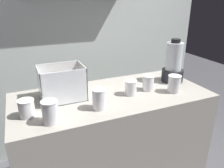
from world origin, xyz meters
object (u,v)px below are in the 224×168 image
at_px(blender_pitcher, 173,65).
at_px(juice_cup_pomegranate_middle, 99,100).
at_px(carrot_display_bin, 61,89).
at_px(juice_cup_orange_far_left, 27,109).
at_px(juice_cup_orange_right, 131,89).
at_px(juice_cup_mango_rightmost, 174,85).
at_px(juice_cup_pomegranate_far_right, 148,84).
at_px(juice_cup_beet_left, 50,113).

distance_m(blender_pitcher, juice_cup_pomegranate_middle, 0.76).
bearing_deg(carrot_display_bin, juice_cup_orange_far_left, -144.75).
relative_size(blender_pitcher, juice_cup_pomegranate_middle, 2.65).
height_order(juice_cup_orange_right, juice_cup_mango_rightmost, juice_cup_mango_rightmost).
distance_m(blender_pitcher, juice_cup_mango_rightmost, 0.24).
distance_m(carrot_display_bin, juice_cup_pomegranate_far_right, 0.63).
distance_m(carrot_display_bin, juice_cup_orange_right, 0.48).
bearing_deg(juice_cup_pomegranate_far_right, blender_pitcher, 16.43).
bearing_deg(juice_cup_pomegranate_middle, juice_cup_pomegranate_far_right, 16.95).
xyz_separation_m(blender_pitcher, juice_cup_orange_right, (-0.44, -0.11, -0.09)).
bearing_deg(juice_cup_pomegranate_middle, juice_cup_orange_far_left, 170.04).
height_order(blender_pitcher, juice_cup_orange_right, blender_pitcher).
height_order(juice_cup_orange_right, juice_cup_pomegranate_far_right, juice_cup_pomegranate_far_right).
relative_size(carrot_display_bin, juice_cup_pomegranate_far_right, 2.59).
xyz_separation_m(juice_cup_beet_left, juice_cup_orange_right, (0.58, 0.16, -0.01)).
distance_m(carrot_display_bin, juice_cup_mango_rightmost, 0.81).
bearing_deg(juice_cup_orange_far_left, juice_cup_beet_left, -46.29).
bearing_deg(juice_cup_pomegranate_far_right, carrot_display_bin, 170.32).
bearing_deg(juice_cup_orange_right, juice_cup_pomegranate_far_right, 7.81).
bearing_deg(juice_cup_pomegranate_far_right, juice_cup_pomegranate_middle, -163.05).
relative_size(juice_cup_orange_far_left, juice_cup_orange_right, 1.00).
bearing_deg(juice_cup_orange_far_left, juice_cup_pomegranate_far_right, 4.02).
bearing_deg(juice_cup_mango_rightmost, juice_cup_pomegranate_middle, -177.13).
bearing_deg(juice_cup_orange_right, juice_cup_beet_left, -164.70).
distance_m(juice_cup_orange_far_left, juice_cup_mango_rightmost, 1.01).
height_order(blender_pitcher, juice_cup_pomegranate_middle, blender_pitcher).
relative_size(carrot_display_bin, blender_pitcher, 0.84).
bearing_deg(carrot_display_bin, blender_pitcher, -1.44).
height_order(juice_cup_orange_far_left, juice_cup_beet_left, juice_cup_beet_left).
distance_m(juice_cup_orange_far_left, juice_cup_pomegranate_middle, 0.43).
bearing_deg(juice_cup_mango_rightmost, juice_cup_orange_far_left, 177.53).
relative_size(juice_cup_orange_far_left, juice_cup_beet_left, 0.81).
distance_m(carrot_display_bin, juice_cup_beet_left, 0.31).
distance_m(juice_cup_beet_left, juice_cup_mango_rightmost, 0.90).
xyz_separation_m(carrot_display_bin, juice_cup_orange_far_left, (-0.24, -0.17, -0.02)).
bearing_deg(juice_cup_pomegranate_middle, juice_cup_orange_right, 21.73).
distance_m(juice_cup_beet_left, juice_cup_pomegranate_far_right, 0.76).
relative_size(juice_cup_orange_far_left, juice_cup_pomegranate_far_right, 0.94).
xyz_separation_m(juice_cup_orange_right, juice_cup_mango_rightmost, (0.31, -0.08, 0.01)).
distance_m(juice_cup_beet_left, juice_cup_pomegranate_middle, 0.31).
bearing_deg(juice_cup_mango_rightmost, carrot_display_bin, 164.86).
bearing_deg(juice_cup_beet_left, juice_cup_mango_rightmost, 4.93).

